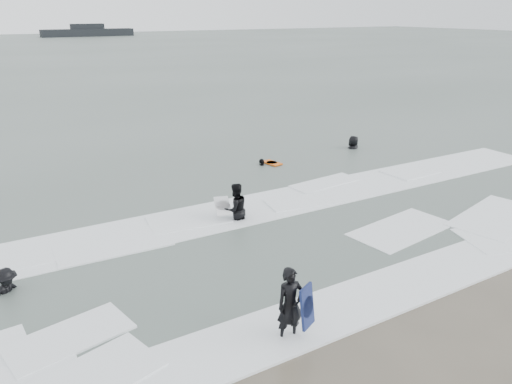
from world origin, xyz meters
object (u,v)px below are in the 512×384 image
surfer_breaker (8,294)px  surfer_right_near (262,166)px  surfer_centre (289,338)px  vessel_horizon (88,32)px  surfer_right_far (353,149)px  surfer_wading (236,220)px

surfer_breaker → surfer_right_near: (11.25, 6.32, 0.00)m
surfer_centre → surfer_right_near: 12.90m
surfer_breaker → vessel_horizon: vessel_horizon is taller
surfer_right_far → vessel_horizon: vessel_horizon is taller
surfer_wading → surfer_right_near: size_ratio=1.25×
surfer_wading → vessel_horizon: (23.67, 131.57, 1.22)m
surfer_centre → surfer_right_far: surfer_right_far is taller
surfer_breaker → surfer_right_far: size_ratio=0.85×
surfer_centre → surfer_right_far: bearing=50.0°
surfer_breaker → vessel_horizon: 136.46m
surfer_breaker → vessel_horizon: size_ratio=0.07×
surfer_breaker → surfer_right_near: size_ratio=1.04×
surfer_wading → surfer_right_far: surfer_wading is taller
surfer_right_near → vessel_horizon: vessel_horizon is taller
surfer_centre → surfer_wading: (2.02, 6.42, 0.00)m
surfer_right_near → surfer_right_far: 5.65m
surfer_right_far → vessel_horizon: bearing=-111.7°
surfer_breaker → surfer_right_far: 18.12m
surfer_centre → surfer_wading: size_ratio=0.92×
surfer_centre → surfer_right_far: (11.66, 11.64, 0.00)m
surfer_right_near → surfer_right_far: bearing=156.5°
vessel_horizon → surfer_centre: bearing=-100.5°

